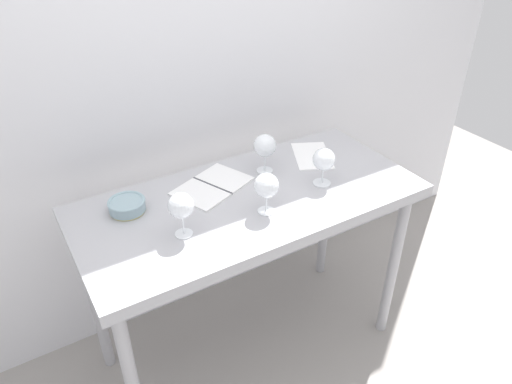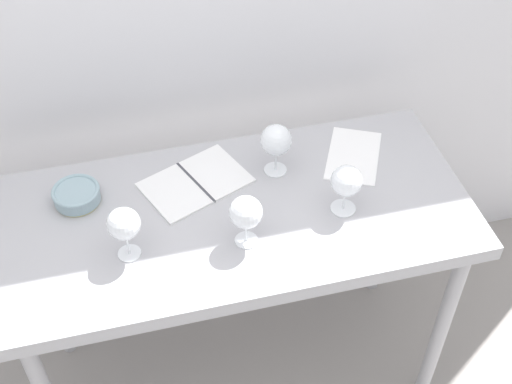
{
  "view_description": "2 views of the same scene",
  "coord_description": "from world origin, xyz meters",
  "px_view_note": "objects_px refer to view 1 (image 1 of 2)",
  "views": [
    {
      "loc": [
        -0.81,
        -1.39,
        1.96
      ],
      "look_at": [
        0.01,
        -0.04,
        0.94
      ],
      "focal_mm": 33.51,
      "sensor_mm": 36.0,
      "label": 1
    },
    {
      "loc": [
        -0.29,
        -1.39,
        2.38
      ],
      "look_at": [
        0.06,
        -0.02,
        0.98
      ],
      "focal_mm": 48.39,
      "sensor_mm": 36.0,
      "label": 2
    }
  ],
  "objects_px": {
    "wine_glass_far_right": "(265,146)",
    "open_notebook": "(212,186)",
    "wine_glass_near_left": "(181,207)",
    "tasting_sheet_upper": "(312,155)",
    "wine_glass_near_center": "(268,186)",
    "wine_glass_near_right": "(324,160)",
    "tasting_bowl": "(127,205)"
  },
  "relations": [
    {
      "from": "open_notebook",
      "to": "tasting_sheet_upper",
      "type": "xyz_separation_m",
      "value": [
        0.52,
        0.0,
        -0.0
      ]
    },
    {
      "from": "open_notebook",
      "to": "wine_glass_near_center",
      "type": "bearing_deg",
      "value": -91.61
    },
    {
      "from": "wine_glass_far_right",
      "to": "open_notebook",
      "type": "distance_m",
      "value": 0.28
    },
    {
      "from": "wine_glass_far_right",
      "to": "open_notebook",
      "type": "xyz_separation_m",
      "value": [
        -0.26,
        0.0,
        -0.12
      ]
    },
    {
      "from": "wine_glass_near_right",
      "to": "open_notebook",
      "type": "distance_m",
      "value": 0.47
    },
    {
      "from": "wine_glass_near_left",
      "to": "open_notebook",
      "type": "distance_m",
      "value": 0.35
    },
    {
      "from": "wine_glass_near_right",
      "to": "tasting_sheet_upper",
      "type": "bearing_deg",
      "value": 62.87
    },
    {
      "from": "wine_glass_far_right",
      "to": "tasting_sheet_upper",
      "type": "distance_m",
      "value": 0.29
    },
    {
      "from": "tasting_sheet_upper",
      "to": "wine_glass_near_right",
      "type": "bearing_deg",
      "value": -91.09
    },
    {
      "from": "wine_glass_near_center",
      "to": "wine_glass_near_right",
      "type": "distance_m",
      "value": 0.31
    },
    {
      "from": "wine_glass_near_right",
      "to": "tasting_sheet_upper",
      "type": "distance_m",
      "value": 0.27
    },
    {
      "from": "wine_glass_far_right",
      "to": "wine_glass_near_right",
      "type": "bearing_deg",
      "value": -54.35
    },
    {
      "from": "wine_glass_near_left",
      "to": "tasting_bowl",
      "type": "bearing_deg",
      "value": 117.42
    },
    {
      "from": "wine_glass_near_center",
      "to": "wine_glass_near_right",
      "type": "height_order",
      "value": "wine_glass_near_center"
    },
    {
      "from": "tasting_sheet_upper",
      "to": "wine_glass_near_center",
      "type": "bearing_deg",
      "value": -121.05
    },
    {
      "from": "open_notebook",
      "to": "tasting_sheet_upper",
      "type": "distance_m",
      "value": 0.52
    },
    {
      "from": "wine_glass_near_left",
      "to": "tasting_bowl",
      "type": "height_order",
      "value": "wine_glass_near_left"
    },
    {
      "from": "wine_glass_near_left",
      "to": "tasting_sheet_upper",
      "type": "height_order",
      "value": "wine_glass_near_left"
    },
    {
      "from": "wine_glass_near_center",
      "to": "tasting_sheet_upper",
      "type": "distance_m",
      "value": 0.51
    },
    {
      "from": "wine_glass_far_right",
      "to": "tasting_sheet_upper",
      "type": "relative_size",
      "value": 0.68
    },
    {
      "from": "wine_glass_far_right",
      "to": "wine_glass_near_center",
      "type": "height_order",
      "value": "wine_glass_far_right"
    },
    {
      "from": "tasting_sheet_upper",
      "to": "open_notebook",
      "type": "bearing_deg",
      "value": -153.72
    },
    {
      "from": "wine_glass_near_left",
      "to": "wine_glass_near_right",
      "type": "distance_m",
      "value": 0.64
    },
    {
      "from": "wine_glass_near_right",
      "to": "tasting_bowl",
      "type": "xyz_separation_m",
      "value": [
        -0.76,
        0.22,
        -0.08
      ]
    },
    {
      "from": "tasting_sheet_upper",
      "to": "wine_glass_near_left",
      "type": "bearing_deg",
      "value": -136.46
    },
    {
      "from": "tasting_sheet_upper",
      "to": "tasting_bowl",
      "type": "bearing_deg",
      "value": -154.44
    },
    {
      "from": "wine_glass_near_right",
      "to": "tasting_bowl",
      "type": "relative_size",
      "value": 1.13
    },
    {
      "from": "open_notebook",
      "to": "tasting_bowl",
      "type": "relative_size",
      "value": 2.57
    },
    {
      "from": "open_notebook",
      "to": "tasting_sheet_upper",
      "type": "height_order",
      "value": "open_notebook"
    },
    {
      "from": "wine_glass_far_right",
      "to": "wine_glass_near_right",
      "type": "height_order",
      "value": "wine_glass_far_right"
    },
    {
      "from": "wine_glass_near_right",
      "to": "tasting_bowl",
      "type": "distance_m",
      "value": 0.8
    },
    {
      "from": "wine_glass_near_center",
      "to": "tasting_bowl",
      "type": "xyz_separation_m",
      "value": [
        -0.46,
        0.28,
        -0.09
      ]
    }
  ]
}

